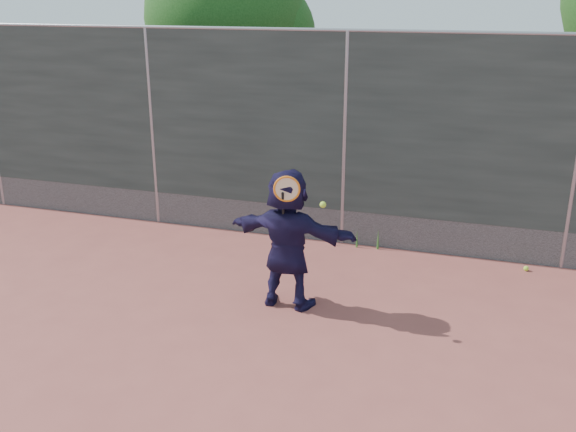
% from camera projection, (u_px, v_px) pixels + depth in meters
% --- Properties ---
extents(ground, '(80.00, 80.00, 0.00)m').
position_uv_depth(ground, '(261.00, 368.00, 6.27)').
color(ground, '#9E4C42').
rests_on(ground, ground).
extents(player, '(1.56, 0.62, 1.65)m').
position_uv_depth(player, '(288.00, 239.00, 7.28)').
color(player, '#191439').
rests_on(player, ground).
extents(ball_ground, '(0.07, 0.07, 0.07)m').
position_uv_depth(ball_ground, '(526.00, 268.00, 8.44)').
color(ball_ground, '#ADE432').
rests_on(ball_ground, ground).
extents(fence, '(20.00, 0.06, 3.03)m').
position_uv_depth(fence, '(345.00, 136.00, 8.90)').
color(fence, '#38423D').
rests_on(fence, ground).
extents(swing_action, '(0.60, 0.19, 0.51)m').
position_uv_depth(swing_action, '(290.00, 192.00, 6.87)').
color(swing_action, orange).
rests_on(swing_action, ground).
extents(tree_left, '(3.15, 3.00, 4.53)m').
position_uv_depth(tree_left, '(234.00, 23.00, 12.01)').
color(tree_left, '#382314').
rests_on(tree_left, ground).
extents(weed_clump, '(0.68, 0.07, 0.30)m').
position_uv_depth(weed_clump, '(360.00, 239.00, 9.19)').
color(weed_clump, '#387226').
rests_on(weed_clump, ground).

